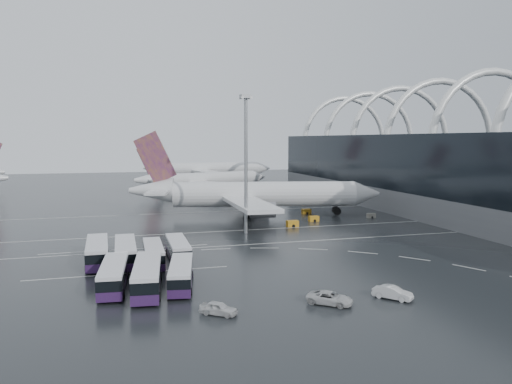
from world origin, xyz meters
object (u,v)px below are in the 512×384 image
object	(u,v)px
bus_row_near_b	(125,252)
gse_cart_belly_c	(292,224)
van_curve_b	(219,308)
bus_row_near_c	(153,253)
gse_cart_belly_e	(306,211)
bus_row_far_a	(114,275)
van_curve_a	(330,298)
bus_row_far_c	(181,274)
gse_cart_belly_a	(314,219)
van_curve_c	(393,293)
airliner_gate_b	(202,180)
bus_row_near_a	(97,252)
airliner_main	(252,195)
bus_row_far_b	(147,276)
floodlight_mast	(246,147)
gse_cart_belly_d	(371,216)
airliner_gate_c	(206,169)
bus_row_near_d	(178,249)

from	to	relation	value
bus_row_near_b	gse_cart_belly_c	size ratio (longest dim) A/B	5.41
bus_row_near_b	van_curve_b	xyz separation A→B (m)	(8.99, -25.76, -1.11)
bus_row_near_c	gse_cart_belly_e	world-z (taller)	bus_row_near_c
bus_row_far_a	van_curve_a	bearing A→B (deg)	-114.12
bus_row_far_c	van_curve_b	size ratio (longest dim) A/B	3.01
bus_row_near_b	gse_cart_belly_a	distance (m)	51.07
van_curve_c	gse_cart_belly_c	xyz separation A→B (m)	(5.55, 49.22, -0.08)
airliner_gate_b	gse_cart_belly_a	xyz separation A→B (m)	(14.06, -67.94, -3.82)
airliner_gate_b	van_curve_b	size ratio (longest dim) A/B	12.14
bus_row_near_a	gse_cart_belly_c	world-z (taller)	bus_row_near_a
airliner_main	bus_row_far_c	xyz separation A→B (m)	(-24.42, -54.33, -3.56)
bus_row_near_a	bus_row_far_b	size ratio (longest dim) A/B	0.97
bus_row_near_b	bus_row_near_c	xyz separation A→B (m)	(4.03, -1.52, -0.19)
bus_row_near_c	gse_cart_belly_c	distance (m)	39.75
airliner_main	van_curve_c	distance (m)	66.41
bus_row_near_b	bus_row_near_c	bearing A→B (deg)	-110.01
floodlight_mast	gse_cart_belly_d	distance (m)	39.27
van_curve_a	bus_row_far_c	bearing A→B (deg)	92.33
bus_row_far_c	van_curve_b	world-z (taller)	bus_row_far_c
bus_row_near_a	gse_cart_belly_e	world-z (taller)	bus_row_near_a
van_curve_c	gse_cart_belly_c	world-z (taller)	van_curve_c
bus_row_near_a	bus_row_near_c	xyz separation A→B (m)	(8.12, -2.37, -0.24)
bus_row_near_a	gse_cart_belly_a	size ratio (longest dim) A/B	6.13
bus_row_near_c	gse_cart_belly_d	world-z (taller)	bus_row_near_c
airliner_gate_c	airliner_main	bearing A→B (deg)	-94.27
airliner_gate_b	bus_row_near_c	distance (m)	100.86
gse_cart_belly_d	bus_row_near_c	bearing A→B (deg)	-150.03
gse_cart_belly_a	gse_cart_belly_c	world-z (taller)	gse_cart_belly_c
airliner_gate_c	gse_cart_belly_d	bearing A→B (deg)	-80.87
airliner_gate_b	bus_row_near_d	xyz separation A→B (m)	(-20.45, -96.02, -2.74)
airliner_gate_c	gse_cart_belly_d	size ratio (longest dim) A/B	29.55
bus_row_far_c	gse_cart_belly_d	distance (m)	67.34
bus_row_near_a	bus_row_far_b	xyz separation A→B (m)	(6.35, -15.83, 0.03)
bus_row_near_d	bus_row_far_c	size ratio (longest dim) A/B	1.01
airliner_gate_b	bus_row_near_b	bearing A→B (deg)	-122.99
airliner_main	gse_cart_belly_a	size ratio (longest dim) A/B	26.94
airliner_gate_c	bus_row_far_a	world-z (taller)	airliner_gate_c
bus_row_near_b	gse_cart_belly_a	bearing A→B (deg)	-55.63
van_curve_b	gse_cart_belly_e	world-z (taller)	van_curve_b
bus_row_near_a	bus_row_far_a	bearing A→B (deg)	-171.28
van_curve_b	gse_cart_belly_c	bearing A→B (deg)	8.63
gse_cart_belly_c	van_curve_c	bearing A→B (deg)	-96.44
airliner_gate_b	gse_cart_belly_a	distance (m)	69.49
bus_row_far_a	bus_row_near_d	bearing A→B (deg)	-31.53
bus_row_near_a	airliner_gate_b	bearing A→B (deg)	-19.74
bus_row_near_b	gse_cart_belly_a	world-z (taller)	bus_row_near_b
bus_row_far_b	gse_cart_belly_d	size ratio (longest dim) A/B	7.27
bus_row_near_a	gse_cart_belly_a	xyz separation A→B (m)	(46.53, 27.52, -1.25)
van_curve_a	bus_row_far_b	bearing A→B (deg)	100.31
gse_cart_belly_a	gse_cart_belly_c	bearing A→B (deg)	-143.19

